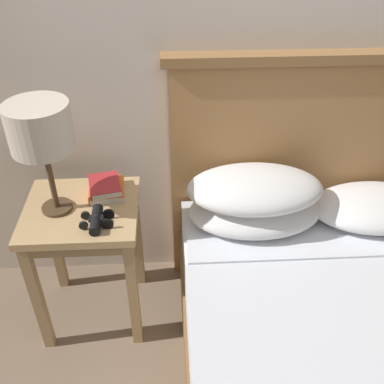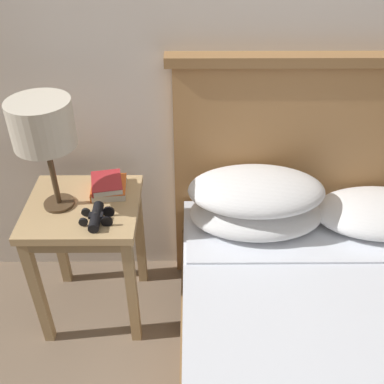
% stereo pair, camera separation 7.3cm
% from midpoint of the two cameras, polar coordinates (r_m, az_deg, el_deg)
% --- Properties ---
extents(wall_back, '(8.00, 0.06, 2.60)m').
position_cam_midpoint_polar(wall_back, '(1.99, 6.67, 19.69)').
color(wall_back, silver).
rests_on(wall_back, ground_plane).
extents(nightstand, '(0.49, 0.45, 0.67)m').
position_cam_midpoint_polar(nightstand, '(2.06, -12.39, -3.95)').
color(nightstand, tan).
rests_on(nightstand, ground_plane).
extents(bed, '(1.39, 2.02, 1.22)m').
position_cam_midpoint_polar(bed, '(1.92, 20.10, -21.22)').
color(bed, brown).
rests_on(bed, ground_plane).
extents(table_lamp, '(0.25, 0.25, 0.48)m').
position_cam_midpoint_polar(table_lamp, '(1.82, -17.37, 7.98)').
color(table_lamp, '#4C3823').
rests_on(table_lamp, nightstand).
extents(book_on_nightstand, '(0.17, 0.19, 0.04)m').
position_cam_midpoint_polar(book_on_nightstand, '(2.04, -9.54, 0.54)').
color(book_on_nightstand, silver).
rests_on(book_on_nightstand, nightstand).
extents(book_stacked_on_top, '(0.16, 0.19, 0.03)m').
position_cam_midpoint_polar(book_stacked_on_top, '(2.02, -9.83, 1.14)').
color(book_stacked_on_top, silver).
rests_on(book_stacked_on_top, book_on_nightstand).
extents(binoculars_pair, '(0.14, 0.16, 0.05)m').
position_cam_midpoint_polar(binoculars_pair, '(1.87, -10.94, -3.11)').
color(binoculars_pair, black).
rests_on(binoculars_pair, nightstand).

